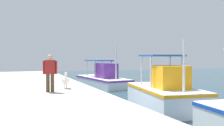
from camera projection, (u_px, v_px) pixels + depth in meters
The scene contains 5 objects.
fishing_boat_nearest at pixel (103, 79), 19.95m from camera, with size 6.62×2.77×3.21m.
fishing_boat_second at pixel (165, 93), 11.34m from camera, with size 4.90×2.89×3.06m.
pelican at pixel (65, 80), 12.32m from camera, with size 0.96×0.43×0.82m.
fisherman_standing at pixel (50, 71), 11.00m from camera, with size 0.34×0.61×1.66m.
mooring_bollard_nearest at pixel (53, 72), 22.80m from camera, with size 0.27×0.27×0.36m, color #333338.
Camera 1 is at (9.69, -3.73, 2.38)m, focal length 39.84 mm.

